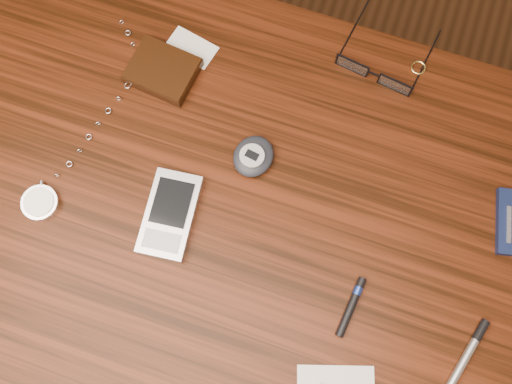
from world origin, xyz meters
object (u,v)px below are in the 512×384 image
silver_pen (465,359)px  pocket_watch (44,197)px  eyeglasses (375,71)px  pedometer (253,156)px  desk (194,215)px  pocket_knife (505,222)px  pda_phone (170,215)px  wallet_and_card (163,70)px

silver_pen → pocket_watch: bearing=178.1°
eyeglasses → pocket_watch: 0.52m
silver_pen → pedometer: bearing=154.0°
desk → pedometer: (0.07, 0.09, 0.11)m
eyeglasses → silver_pen: (0.22, -0.36, -0.01)m
pedometer → pocket_knife: 0.36m
pocket_watch → pocket_knife: (0.62, 0.18, -0.00)m
pocket_watch → pda_phone: bearing=10.7°
eyeglasses → pda_phone: 0.37m
wallet_and_card → eyeglasses: (0.30, 0.10, 0.00)m
pocket_knife → silver_pen: pocket_knife is taller
pda_phone → pocket_knife: (0.44, 0.14, -0.00)m
wallet_and_card → silver_pen: (0.53, -0.26, -0.00)m
eyeglasses → pda_phone: (-0.21, -0.31, -0.00)m
wallet_and_card → pda_phone: bearing=-66.0°
pedometer → wallet_and_card: bearing=153.6°
silver_pen → pda_phone: bearing=172.9°
pocket_watch → pda_phone: 0.18m
pedometer → pocket_knife: size_ratio=0.75×
pocket_knife → wallet_and_card: bearing=173.6°
wallet_and_card → eyeglasses: bearing=18.5°
pocket_knife → pedometer: bearing=-176.0°
wallet_and_card → pocket_knife: (0.54, -0.06, -0.00)m
pedometer → silver_pen: pedometer is taller
pocket_watch → pedometer: size_ratio=4.63×
silver_pen → wallet_and_card: bearing=153.8°
wallet_and_card → pda_phone: (0.09, -0.20, -0.00)m
wallet_and_card → silver_pen: 0.59m
desk → pedometer: bearing=51.2°
wallet_and_card → pedometer: pedometer is taller
pda_phone → pocket_knife: 0.47m
pedometer → silver_pen: 0.39m
pedometer → silver_pen: size_ratio=0.53×
wallet_and_card → pocket_watch: wallet_and_card is taller
eyeglasses → pocket_knife: bearing=-34.5°
desk → pocket_knife: (0.43, 0.11, 0.11)m
pedometer → pocket_knife: bearing=4.0°
desk → wallet_and_card: wallet_and_card is taller
desk → wallet_and_card: (-0.10, 0.17, 0.11)m
pocket_watch → pedometer: pedometer is taller
wallet_and_card → eyeglasses: size_ratio=0.91×
wallet_and_card → pda_phone: wallet_and_card is taller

